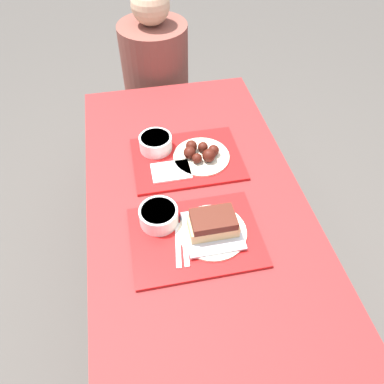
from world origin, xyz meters
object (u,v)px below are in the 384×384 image
at_px(bowl_coleslaw_far, 156,142).
at_px(person_seated_across, 155,68).
at_px(tray_near, 196,237).
at_px(tray_far, 187,159).
at_px(bowl_coleslaw_near, 159,215).
at_px(brisket_sandwich_plate, 213,227).
at_px(wings_plate_far, 201,154).

distance_m(bowl_coleslaw_far, person_seated_across, 0.69).
bearing_deg(tray_near, tray_far, 83.57).
distance_m(bowl_coleslaw_near, brisket_sandwich_plate, 0.18).
height_order(brisket_sandwich_plate, wings_plate_far, brisket_sandwich_plate).
bearing_deg(bowl_coleslaw_near, brisket_sandwich_plate, -26.14).
bearing_deg(person_seated_across, tray_far, -87.93).
height_order(bowl_coleslaw_near, person_seated_across, person_seated_across).
distance_m(tray_near, bowl_coleslaw_near, 0.14).
distance_m(brisket_sandwich_plate, bowl_coleslaw_far, 0.46).
relative_size(tray_far, person_seated_across, 0.59).
distance_m(tray_near, person_seated_across, 1.13).
distance_m(wings_plate_far, person_seated_across, 0.77).
distance_m(tray_far, person_seated_across, 0.76).
xyz_separation_m(tray_near, wings_plate_far, (0.10, 0.36, 0.03)).
distance_m(brisket_sandwich_plate, person_seated_across, 1.13).
distance_m(tray_near, tray_far, 0.37).
relative_size(bowl_coleslaw_far, person_seated_across, 0.18).
bearing_deg(wings_plate_far, person_seated_across, 96.02).
xyz_separation_m(bowl_coleslaw_far, person_seated_across, (0.08, 0.68, -0.07)).
height_order(tray_near, brisket_sandwich_plate, brisket_sandwich_plate).
bearing_deg(bowl_coleslaw_near, bowl_coleslaw_far, 84.03).
relative_size(brisket_sandwich_plate, bowl_coleslaw_far, 1.74).
relative_size(bowl_coleslaw_far, wings_plate_far, 0.59).
xyz_separation_m(brisket_sandwich_plate, person_seated_across, (-0.04, 1.13, -0.07)).
xyz_separation_m(brisket_sandwich_plate, wings_plate_far, (0.04, 0.36, -0.01)).
distance_m(tray_near, brisket_sandwich_plate, 0.07).
xyz_separation_m(bowl_coleslaw_near, wings_plate_far, (0.20, 0.28, -0.01)).
relative_size(tray_near, tray_far, 1.00).
relative_size(tray_far, bowl_coleslaw_far, 3.27).
height_order(tray_near, person_seated_across, person_seated_across).
xyz_separation_m(bowl_coleslaw_far, wings_plate_far, (0.16, -0.09, -0.01)).
bearing_deg(brisket_sandwich_plate, bowl_coleslaw_far, 105.71).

